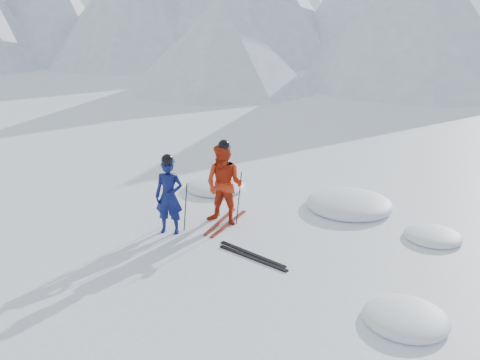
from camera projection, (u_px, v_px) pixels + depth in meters
The scene contains 12 objects.
ground at pixel (304, 252), 10.44m from camera, with size 160.00×160.00×0.00m, color white.
skier_blue at pixel (169, 196), 11.12m from camera, with size 0.62×0.41×1.71m, color #0D144E.
skier_red at pixel (224, 185), 11.57m from camera, with size 0.92×0.72×1.90m, color #B92A0E.
pole_blue_left at pixel (163, 204), 11.48m from camera, with size 0.02×0.02×1.14m, color black.
pole_blue_right at pixel (185, 207), 11.28m from camera, with size 0.02×0.02×1.14m, color black.
pole_red_left at pixel (220, 192), 12.03m from camera, with size 0.02×0.02×1.26m, color black.
pole_red_right at pixel (239, 198), 11.65m from camera, with size 0.02×0.02×1.26m, color black.
ski_worn_left at pixel (220, 221), 11.93m from camera, with size 0.09×1.70×0.03m, color black.
ski_worn_right at pixel (229, 223), 11.81m from camera, with size 0.09×1.70×0.03m, color black.
ski_loose_a at pixel (252, 254), 10.33m from camera, with size 0.09×1.70×0.03m, color black.
ski_loose_b at pixel (253, 258), 10.16m from camera, with size 0.09×1.70×0.03m, color black.
snow_lumps at pixel (327, 216), 12.29m from camera, with size 7.67×6.03×0.48m.
Camera 1 is at (3.84, -8.71, 4.71)m, focal length 38.00 mm.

